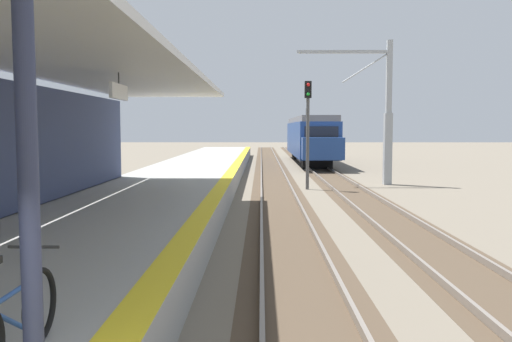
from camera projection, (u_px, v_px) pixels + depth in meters
The scene contains 7 objects.
station_platform at pixel (156, 200), 18.70m from camera, with size 5.00×80.00×0.91m.
track_pair_nearest_platform at pixel (278, 197), 22.68m from camera, with size 2.34×120.00×0.16m.
track_pair_middle at pixel (359, 197), 22.65m from camera, with size 2.34×120.00×0.16m.
approaching_train at pixel (310, 137), 45.34m from camera, with size 2.93×19.60×4.76m.
bicycle_beside_commuter at pixel (13, 323), 4.60m from camera, with size 0.48×1.82×1.04m.
rail_signal_post at pixel (308, 123), 25.73m from camera, with size 0.32×0.34×5.20m.
catenary_pylon_far_side at pixel (383, 116), 27.94m from camera, with size 5.00×0.40×7.50m.
Camera 1 is at (1.16, -2.53, 2.96)m, focal length 37.64 mm.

